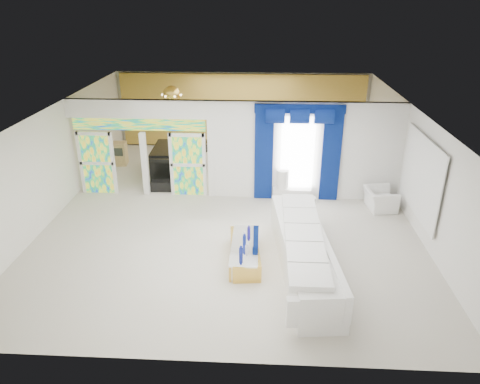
# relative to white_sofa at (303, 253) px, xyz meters

# --- Properties ---
(floor) EXTENTS (12.00, 12.00, 0.00)m
(floor) POSITION_rel_white_sofa_xyz_m (-1.85, 3.03, -0.43)
(floor) COLOR #B7AF9E
(floor) RESTS_ON ground
(dividing_wall) EXTENTS (5.70, 0.18, 3.00)m
(dividing_wall) POSITION_rel_white_sofa_xyz_m (0.30, 4.03, 1.07)
(dividing_wall) COLOR white
(dividing_wall) RESTS_ON ground
(dividing_header) EXTENTS (4.30, 0.18, 0.55)m
(dividing_header) POSITION_rel_white_sofa_xyz_m (-4.70, 4.03, 2.30)
(dividing_header) COLOR white
(dividing_header) RESTS_ON dividing_wall
(stained_panel_left) EXTENTS (0.95, 0.04, 2.00)m
(stained_panel_left) POSITION_rel_white_sofa_xyz_m (-6.12, 4.03, 0.57)
(stained_panel_left) COLOR #994C3F
(stained_panel_left) RESTS_ON ground
(stained_panel_right) EXTENTS (0.95, 0.04, 2.00)m
(stained_panel_right) POSITION_rel_white_sofa_xyz_m (-3.27, 4.03, 0.57)
(stained_panel_right) COLOR #994C3F
(stained_panel_right) RESTS_ON ground
(stained_transom) EXTENTS (4.00, 0.05, 0.35)m
(stained_transom) POSITION_rel_white_sofa_xyz_m (-4.70, 4.03, 1.82)
(stained_transom) COLOR #994C3F
(stained_transom) RESTS_ON dividing_header
(window_pane) EXTENTS (1.00, 0.02, 2.30)m
(window_pane) POSITION_rel_white_sofa_xyz_m (0.05, 3.93, 1.02)
(window_pane) COLOR white
(window_pane) RESTS_ON dividing_wall
(blue_drape_left) EXTENTS (0.55, 0.10, 2.80)m
(blue_drape_left) POSITION_rel_white_sofa_xyz_m (-0.95, 3.90, 0.97)
(blue_drape_left) COLOR #030846
(blue_drape_left) RESTS_ON ground
(blue_drape_right) EXTENTS (0.55, 0.10, 2.80)m
(blue_drape_right) POSITION_rel_white_sofa_xyz_m (1.05, 3.90, 0.97)
(blue_drape_right) COLOR #030846
(blue_drape_right) RESTS_ON ground
(blue_pelmet) EXTENTS (2.60, 0.12, 0.25)m
(blue_pelmet) POSITION_rel_white_sofa_xyz_m (0.05, 3.90, 2.39)
(blue_pelmet) COLOR #030846
(blue_pelmet) RESTS_ON dividing_wall
(wall_mirror) EXTENTS (0.04, 2.70, 1.90)m
(wall_mirror) POSITION_rel_white_sofa_xyz_m (3.09, 2.03, 1.12)
(wall_mirror) COLOR white
(wall_mirror) RESTS_ON ground
(gold_curtains) EXTENTS (9.70, 0.12, 2.90)m
(gold_curtains) POSITION_rel_white_sofa_xyz_m (-1.85, 8.93, 1.07)
(gold_curtains) COLOR #AF852A
(gold_curtains) RESTS_ON ground
(white_sofa) EXTENTS (1.41, 4.57, 0.86)m
(white_sofa) POSITION_rel_white_sofa_xyz_m (0.00, 0.00, 0.00)
(white_sofa) COLOR white
(white_sofa) RESTS_ON ground
(coffee_table) EXTENTS (0.82, 1.95, 0.42)m
(coffee_table) POSITION_rel_white_sofa_xyz_m (-1.35, 0.30, -0.22)
(coffee_table) COLOR gold
(coffee_table) RESTS_ON ground
(console_table) EXTENTS (1.16, 0.40, 0.38)m
(console_table) POSITION_rel_white_sofa_xyz_m (-0.06, 3.82, -0.24)
(console_table) COLOR white
(console_table) RESTS_ON ground
(table_lamp) EXTENTS (0.36, 0.36, 0.58)m
(table_lamp) POSITION_rel_white_sofa_xyz_m (-0.36, 3.82, 0.25)
(table_lamp) COLOR silver
(table_lamp) RESTS_ON console_table
(armchair) EXTENTS (0.94, 1.05, 0.62)m
(armchair) POSITION_rel_white_sofa_xyz_m (2.49, 3.33, -0.12)
(armchair) COLOR white
(armchair) RESTS_ON ground
(grand_piano) EXTENTS (1.48, 1.90, 0.93)m
(grand_piano) POSITION_rel_white_sofa_xyz_m (-4.08, 5.93, 0.04)
(grand_piano) COLOR black
(grand_piano) RESTS_ON ground
(piano_bench) EXTENTS (0.98, 0.41, 0.32)m
(piano_bench) POSITION_rel_white_sofa_xyz_m (-4.08, 4.33, -0.27)
(piano_bench) COLOR black
(piano_bench) RESTS_ON ground
(tv_console) EXTENTS (0.62, 0.57, 0.83)m
(tv_console) POSITION_rel_white_sofa_xyz_m (-6.28, 6.60, -0.01)
(tv_console) COLOR #A47B52
(tv_console) RESTS_ON ground
(chandelier) EXTENTS (0.60, 0.60, 0.60)m
(chandelier) POSITION_rel_white_sofa_xyz_m (-4.15, 6.43, 2.22)
(chandelier) COLOR gold
(chandelier) RESTS_ON ceiling
(decanters) EXTENTS (0.23, 1.12, 0.25)m
(decanters) POSITION_rel_white_sofa_xyz_m (-1.35, 0.29, 0.08)
(decanters) COLOR navy
(decanters) RESTS_ON coffee_table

